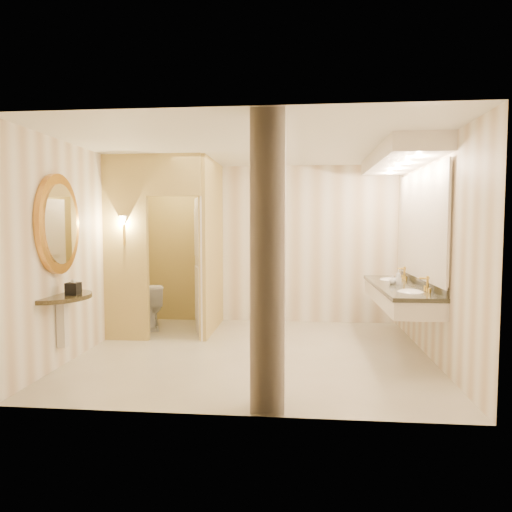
# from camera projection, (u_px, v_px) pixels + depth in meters

# --- Properties ---
(floor) EXTENTS (4.50, 4.50, 0.00)m
(floor) POSITION_uv_depth(u_px,v_px,m) (254.00, 353.00, 6.04)
(floor) COLOR beige
(floor) RESTS_ON ground
(ceiling) EXTENTS (4.50, 4.50, 0.00)m
(ceiling) POSITION_uv_depth(u_px,v_px,m) (254.00, 146.00, 5.85)
(ceiling) COLOR white
(ceiling) RESTS_ON wall_back
(wall_back) EXTENTS (4.50, 0.02, 2.70)m
(wall_back) POSITION_uv_depth(u_px,v_px,m) (265.00, 244.00, 7.93)
(wall_back) COLOR white
(wall_back) RESTS_ON floor
(wall_front) EXTENTS (4.50, 0.02, 2.70)m
(wall_front) POSITION_uv_depth(u_px,v_px,m) (232.00, 264.00, 3.96)
(wall_front) COLOR white
(wall_front) RESTS_ON floor
(wall_left) EXTENTS (0.02, 4.00, 2.70)m
(wall_left) POSITION_uv_depth(u_px,v_px,m) (89.00, 250.00, 6.16)
(wall_left) COLOR white
(wall_left) RESTS_ON floor
(wall_right) EXTENTS (0.02, 4.00, 2.70)m
(wall_right) POSITION_uv_depth(u_px,v_px,m) (432.00, 252.00, 5.74)
(wall_right) COLOR white
(wall_right) RESTS_ON floor
(toilet_closet) EXTENTS (1.50, 1.55, 2.70)m
(toilet_closet) POSITION_uv_depth(u_px,v_px,m) (188.00, 245.00, 7.01)
(toilet_closet) COLOR tan
(toilet_closet) RESTS_ON floor
(wall_sconce) EXTENTS (0.14, 0.14, 0.42)m
(wall_sconce) POSITION_uv_depth(u_px,v_px,m) (124.00, 222.00, 6.53)
(wall_sconce) COLOR gold
(wall_sconce) RESTS_ON toilet_closet
(vanity) EXTENTS (0.75, 2.46, 2.09)m
(vanity) POSITION_uv_depth(u_px,v_px,m) (403.00, 230.00, 6.14)
(vanity) COLOR silver
(vanity) RESTS_ON floor
(console_shelf) EXTENTS (0.90, 0.90, 1.90)m
(console_shelf) POSITION_uv_depth(u_px,v_px,m) (59.00, 255.00, 5.32)
(console_shelf) COLOR black
(console_shelf) RESTS_ON floor
(pillar) EXTENTS (0.31, 0.31, 2.70)m
(pillar) POSITION_uv_depth(u_px,v_px,m) (268.00, 263.00, 4.14)
(pillar) COLOR silver
(pillar) RESTS_ON floor
(tissue_box) EXTENTS (0.15, 0.15, 0.14)m
(tissue_box) POSITION_uv_depth(u_px,v_px,m) (73.00, 289.00, 5.33)
(tissue_box) COLOR black
(tissue_box) RESTS_ON console_shelf
(toilet) EXTENTS (0.61, 0.81, 0.74)m
(toilet) POSITION_uv_depth(u_px,v_px,m) (151.00, 306.00, 7.45)
(toilet) COLOR white
(toilet) RESTS_ON floor
(soap_bottle_a) EXTENTS (0.07, 0.07, 0.14)m
(soap_bottle_a) POSITION_uv_depth(u_px,v_px,m) (398.00, 279.00, 6.22)
(soap_bottle_a) COLOR beige
(soap_bottle_a) RESTS_ON vanity
(soap_bottle_b) EXTENTS (0.13, 0.13, 0.12)m
(soap_bottle_b) POSITION_uv_depth(u_px,v_px,m) (392.00, 280.00, 6.26)
(soap_bottle_b) COLOR silver
(soap_bottle_b) RESTS_ON vanity
(soap_bottle_c) EXTENTS (0.09, 0.09, 0.19)m
(soap_bottle_c) POSITION_uv_depth(u_px,v_px,m) (398.00, 277.00, 6.36)
(soap_bottle_c) COLOR #C6B28C
(soap_bottle_c) RESTS_ON vanity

